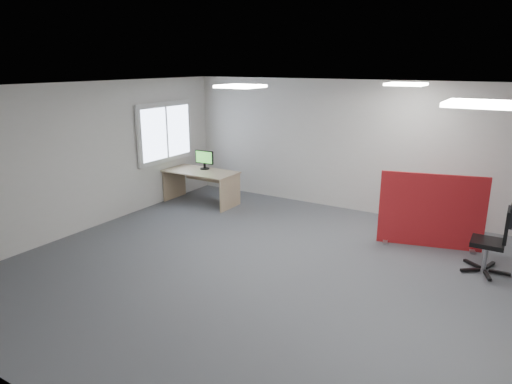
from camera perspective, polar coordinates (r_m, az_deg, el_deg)
The scene contains 11 objects.
floor at distance 6.70m, azimuth 6.88°, elevation -11.02°, with size 9.00×9.00×0.00m, color #56595E.
ceiling at distance 5.99m, azimuth 7.74°, elevation 12.69°, with size 9.00×7.00×0.02m, color white.
wall_back at distance 9.44m, azimuth 16.04°, elevation 5.08°, with size 9.00×0.02×2.70m, color silver.
wall_front at distance 3.53m, azimuth -17.35°, elevation -13.13°, with size 9.00×0.02×2.70m, color silver.
wall_left at distance 8.97m, azimuth -20.03°, elevation 4.19°, with size 0.02×7.00×2.70m, color silver.
window at distance 10.24m, azimuth -11.20°, elevation 7.33°, with size 0.06×1.70×1.30m.
ceiling_lights at distance 6.49m, azimuth 12.92°, elevation 12.41°, with size 4.10×4.10×0.04m.
red_divider at distance 8.16m, azimuth 21.04°, elevation -2.29°, with size 1.65×0.46×1.27m.
second_desk at distance 10.14m, azimuth -6.75°, elevation 1.69°, with size 1.61×0.81×0.73m.
monitor_second at distance 10.20m, azimuth -6.47°, elevation 4.13°, with size 0.46×0.21×0.42m.
office_chair at distance 7.51m, azimuth 27.91°, elevation -4.85°, with size 0.67×0.70×1.05m.
Camera 1 is at (2.40, -5.48, 3.02)m, focal length 32.00 mm.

